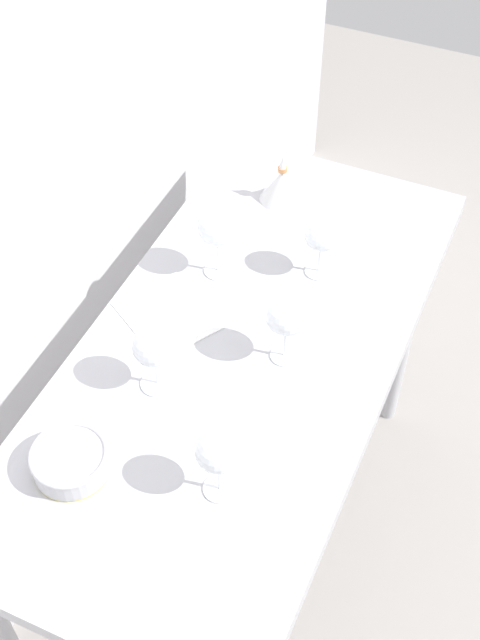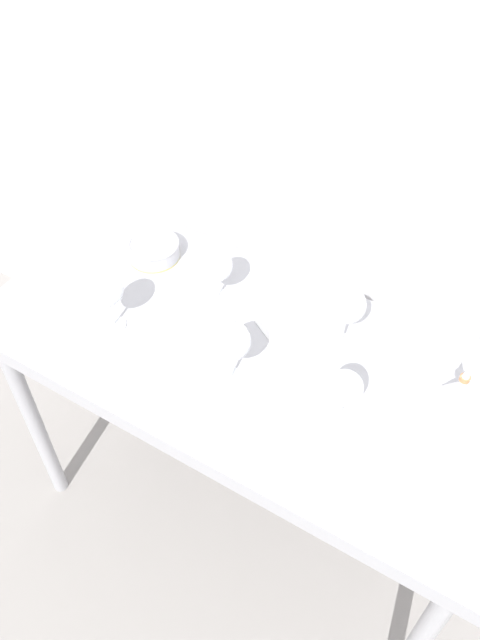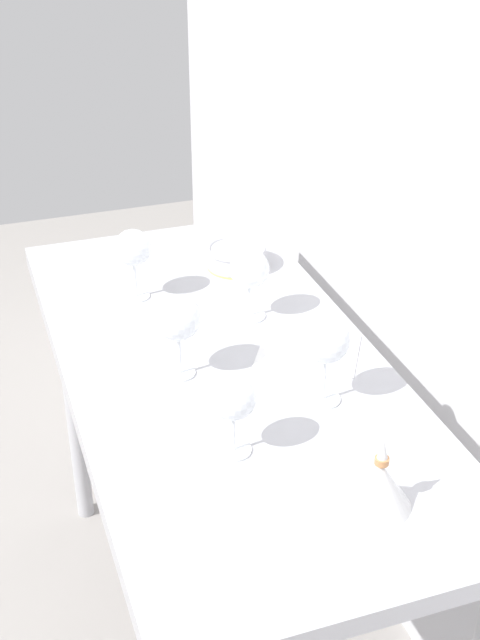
{
  "view_description": "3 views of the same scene",
  "coord_description": "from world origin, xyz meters",
  "px_view_note": "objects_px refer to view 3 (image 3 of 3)",
  "views": [
    {
      "loc": [
        -1.08,
        -0.49,
        2.28
      ],
      "look_at": [
        0.04,
        0.01,
        0.93
      ],
      "focal_mm": 47.36,
      "sensor_mm": 36.0,
      "label": 1
    },
    {
      "loc": [
        0.51,
        -0.88,
        2.06
      ],
      "look_at": [
        -0.05,
        0.05,
        0.93
      ],
      "focal_mm": 34.3,
      "sensor_mm": 36.0,
      "label": 2
    },
    {
      "loc": [
        1.45,
        -0.47,
        1.89
      ],
      "look_at": [
        -0.04,
        0.05,
        0.97
      ],
      "focal_mm": 48.62,
      "sensor_mm": 36.0,
      "label": 3
    }
  ],
  "objects_px": {
    "decanter_funnel": "(379,484)",
    "tasting_bowl": "(236,256)",
    "tasting_sheet_upper": "(309,351)",
    "wine_glass_near_left": "(133,250)",
    "wine_glass_near_center": "(178,320)",
    "wine_glass_near_right": "(233,400)",
    "wine_glass_far_right": "(326,343)",
    "wine_glass_far_left": "(250,271)"
  },
  "relations": [
    {
      "from": "wine_glass_near_left",
      "to": "wine_glass_near_right",
      "type": "height_order",
      "value": "wine_glass_near_left"
    },
    {
      "from": "decanter_funnel",
      "to": "wine_glass_near_center",
      "type": "bearing_deg",
      "value": -157.18
    },
    {
      "from": "wine_glass_far_right",
      "to": "wine_glass_far_left",
      "type": "distance_m",
      "value": 0.36
    },
    {
      "from": "wine_glass_far_right",
      "to": "wine_glass_near_right",
      "type": "height_order",
      "value": "wine_glass_far_right"
    },
    {
      "from": "wine_glass_near_left",
      "to": "wine_glass_near_right",
      "type": "bearing_deg",
      "value": 3.14
    },
    {
      "from": "wine_glass_near_center",
      "to": "wine_glass_near_right",
      "type": "bearing_deg",
      "value": 4.95
    },
    {
      "from": "tasting_sheet_upper",
      "to": "wine_glass_near_left",
      "type": "bearing_deg",
      "value": -109.47
    },
    {
      "from": "wine_glass_near_left",
      "to": "decanter_funnel",
      "type": "relative_size",
      "value": 1.28
    },
    {
      "from": "wine_glass_far_left",
      "to": "tasting_sheet_upper",
      "type": "distance_m",
      "value": 0.23
    },
    {
      "from": "wine_glass_far_right",
      "to": "decanter_funnel",
      "type": "relative_size",
      "value": 1.35
    },
    {
      "from": "decanter_funnel",
      "to": "wine_glass_near_right",
      "type": "bearing_deg",
      "value": -139.6
    },
    {
      "from": "wine_glass_far_left",
      "to": "tasting_sheet_upper",
      "type": "xyz_separation_m",
      "value": [
        0.18,
        0.07,
        -0.12
      ]
    },
    {
      "from": "tasting_sheet_upper",
      "to": "decanter_funnel",
      "type": "relative_size",
      "value": 1.55
    },
    {
      "from": "wine_glass_far_left",
      "to": "tasting_bowl",
      "type": "height_order",
      "value": "wine_glass_far_left"
    },
    {
      "from": "wine_glass_far_right",
      "to": "wine_glass_far_left",
      "type": "xyz_separation_m",
      "value": [
        -0.36,
        -0.03,
        -0.02
      ]
    },
    {
      "from": "wine_glass_far_left",
      "to": "wine_glass_near_left",
      "type": "bearing_deg",
      "value": -128.21
    },
    {
      "from": "decanter_funnel",
      "to": "wine_glass_far_left",
      "type": "bearing_deg",
      "value": 179.24
    },
    {
      "from": "wine_glass_near_left",
      "to": "wine_glass_near_right",
      "type": "xyz_separation_m",
      "value": [
        0.62,
        0.03,
        -0.01
      ]
    },
    {
      "from": "wine_glass_near_left",
      "to": "tasting_sheet_upper",
      "type": "height_order",
      "value": "wine_glass_near_left"
    },
    {
      "from": "wine_glass_near_right",
      "to": "tasting_bowl",
      "type": "relative_size",
      "value": 1.04
    },
    {
      "from": "decanter_funnel",
      "to": "tasting_sheet_upper",
      "type": "bearing_deg",
      "value": 170.65
    },
    {
      "from": "wine_glass_far_left",
      "to": "decanter_funnel",
      "type": "bearing_deg",
      "value": -0.76
    },
    {
      "from": "decanter_funnel",
      "to": "tasting_bowl",
      "type": "bearing_deg",
      "value": 176.13
    },
    {
      "from": "wine_glass_far_right",
      "to": "wine_glass_far_left",
      "type": "bearing_deg",
      "value": -175.7
    },
    {
      "from": "wine_glass_near_center",
      "to": "wine_glass_near_right",
      "type": "relative_size",
      "value": 1.13
    },
    {
      "from": "tasting_bowl",
      "to": "decanter_funnel",
      "type": "bearing_deg",
      "value": -3.87
    },
    {
      "from": "wine_glass_near_center",
      "to": "wine_glass_far_left",
      "type": "height_order",
      "value": "wine_glass_near_center"
    },
    {
      "from": "wine_glass_far_right",
      "to": "tasting_bowl",
      "type": "xyz_separation_m",
      "value": [
        -0.61,
        0.03,
        -0.1
      ]
    },
    {
      "from": "decanter_funnel",
      "to": "wine_glass_near_left",
      "type": "bearing_deg",
      "value": -165.62
    },
    {
      "from": "wine_glass_far_right",
      "to": "decanter_funnel",
      "type": "xyz_separation_m",
      "value": [
        0.3,
        -0.04,
        -0.09
      ]
    },
    {
      "from": "wine_glass_far_right",
      "to": "wine_glass_far_left",
      "type": "relative_size",
      "value": 1.1
    },
    {
      "from": "wine_glass_near_right",
      "to": "tasting_sheet_upper",
      "type": "xyz_separation_m",
      "value": [
        -0.27,
        0.26,
        -0.11
      ]
    },
    {
      "from": "wine_glass_near_right",
      "to": "tasting_sheet_upper",
      "type": "distance_m",
      "value": 0.39
    },
    {
      "from": "wine_glass_near_center",
      "to": "tasting_sheet_upper",
      "type": "distance_m",
      "value": 0.31
    },
    {
      "from": "wine_glass_near_left",
      "to": "wine_glass_far_left",
      "type": "height_order",
      "value": "wine_glass_near_left"
    },
    {
      "from": "wine_glass_near_right",
      "to": "wine_glass_far_left",
      "type": "xyz_separation_m",
      "value": [
        -0.45,
        0.19,
        0.0
      ]
    },
    {
      "from": "wine_glass_near_right",
      "to": "tasting_sheet_upper",
      "type": "height_order",
      "value": "wine_glass_near_right"
    },
    {
      "from": "wine_glass_far_right",
      "to": "decanter_funnel",
      "type": "bearing_deg",
      "value": -6.66
    },
    {
      "from": "tasting_sheet_upper",
      "to": "tasting_bowl",
      "type": "relative_size",
      "value": 1.37
    },
    {
      "from": "wine_glass_far_right",
      "to": "tasting_sheet_upper",
      "type": "bearing_deg",
      "value": 166.07
    },
    {
      "from": "tasting_bowl",
      "to": "wine_glass_near_left",
      "type": "bearing_deg",
      "value": -74.9
    },
    {
      "from": "wine_glass_near_right",
      "to": "tasting_bowl",
      "type": "bearing_deg",
      "value": 160.93
    }
  ]
}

